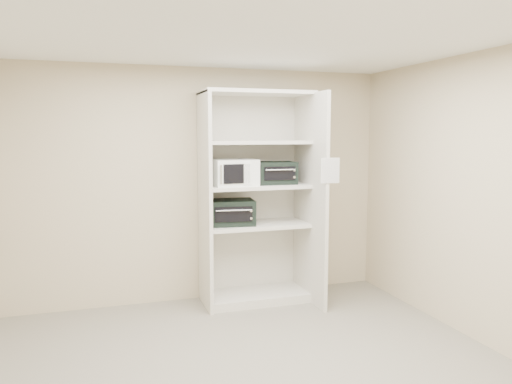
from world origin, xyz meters
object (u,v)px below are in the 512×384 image
object	(u,v)px
toaster_oven_lower	(231,212)
toaster_oven_upper	(275,173)
microwave	(234,172)
shelving_unit	(260,205)

from	to	relation	value
toaster_oven_lower	toaster_oven_upper	bearing A→B (deg)	4.98
toaster_oven_upper	toaster_oven_lower	distance (m)	0.68
microwave	toaster_oven_lower	world-z (taller)	microwave
toaster_oven_upper	toaster_oven_lower	size ratio (longest dim) A/B	0.87
toaster_oven_lower	microwave	bearing A→B (deg)	-60.58
shelving_unit	toaster_oven_upper	xyz separation A→B (m)	(0.18, -0.01, 0.37)
microwave	toaster_oven_upper	size ratio (longest dim) A/B	1.10
microwave	toaster_oven_upper	bearing A→B (deg)	-0.70
toaster_oven_upper	microwave	bearing A→B (deg)	-174.47
shelving_unit	microwave	world-z (taller)	shelving_unit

